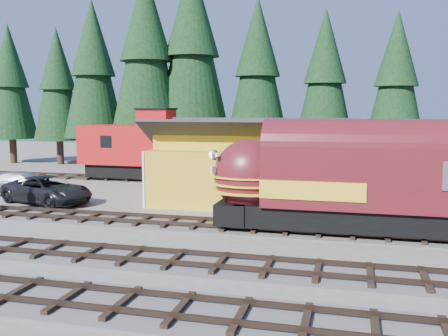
% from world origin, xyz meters
% --- Properties ---
extents(ground, '(120.00, 120.00, 0.00)m').
position_xyz_m(ground, '(0.00, 0.00, 0.00)').
color(ground, '#6B665B').
rests_on(ground, ground).
extents(track_siding, '(68.00, 3.20, 0.33)m').
position_xyz_m(track_siding, '(10.00, 4.00, 0.06)').
color(track_siding, '#4C4947').
rests_on(track_siding, ground).
extents(track_spur, '(32.00, 3.20, 0.33)m').
position_xyz_m(track_spur, '(-10.00, 18.00, 0.06)').
color(track_spur, '#4C4947').
rests_on(track_spur, ground).
extents(depot, '(12.80, 7.00, 5.30)m').
position_xyz_m(depot, '(-0.00, 10.50, 2.96)').
color(depot, gold).
rests_on(depot, ground).
extents(conifer_backdrop, '(80.10, 22.79, 17.24)m').
position_xyz_m(conifer_backdrop, '(6.59, 24.42, 9.91)').
color(conifer_backdrop, black).
rests_on(conifer_backdrop, ground).
extents(locomotive, '(15.01, 2.98, 4.08)m').
position_xyz_m(locomotive, '(6.37, 4.00, 2.41)').
color(locomotive, black).
rests_on(locomotive, ground).
extents(caboose, '(10.58, 3.07, 5.50)m').
position_xyz_m(caboose, '(-10.42, 18.00, 2.71)').
color(caboose, black).
rests_on(caboose, ground).
extents(pickup_truck_a, '(6.63, 4.41, 1.69)m').
position_xyz_m(pickup_truck_a, '(-12.47, 7.45, 0.85)').
color(pickup_truck_a, black).
rests_on(pickup_truck_a, ground).
extents(pickup_truck_b, '(5.67, 2.74, 1.59)m').
position_xyz_m(pickup_truck_b, '(-15.88, 9.82, 0.80)').
color(pickup_truck_b, '#9C9EA3').
rests_on(pickup_truck_b, ground).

